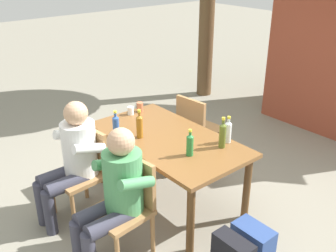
{
  "coord_description": "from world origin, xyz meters",
  "views": [
    {
      "loc": [
        2.62,
        -2.18,
        2.41
      ],
      "look_at": [
        0.0,
        0.0,
        0.85
      ],
      "focal_mm": 41.45,
      "sensor_mm": 36.0,
      "label": 1
    }
  ],
  "objects": [
    {
      "name": "ground_plane",
      "position": [
        0.0,
        0.0,
        0.0
      ],
      "size": [
        24.0,
        24.0,
        0.0
      ],
      "primitive_type": "plane",
      "color": "gray"
    },
    {
      "name": "dining_table",
      "position": [
        0.0,
        0.0,
        0.64
      ],
      "size": [
        1.62,
        0.88,
        0.73
      ],
      "color": "brown",
      "rests_on": "ground_plane"
    },
    {
      "name": "chair_near_right",
      "position": [
        0.36,
        -0.74,
        0.49
      ],
      "size": [
        0.48,
        0.48,
        0.87
      ],
      "color": "#A37547",
      "rests_on": "ground_plane"
    },
    {
      "name": "chair_near_left",
      "position": [
        -0.37,
        -0.74,
        0.49
      ],
      "size": [
        0.47,
        0.47,
        0.87
      ],
      "color": "#A37547",
      "rests_on": "ground_plane"
    },
    {
      "name": "chair_far_left",
      "position": [
        -0.36,
        0.74,
        0.49
      ],
      "size": [
        0.48,
        0.48,
        0.87
      ],
      "color": "#A37547",
      "rests_on": "ground_plane"
    },
    {
      "name": "person_in_white_shirt",
      "position": [
        0.36,
        -0.85,
        0.66
      ],
      "size": [
        0.47,
        0.61,
        1.18
      ],
      "color": "#4C935B",
      "rests_on": "ground_plane"
    },
    {
      "name": "person_in_plaid_shirt",
      "position": [
        -0.36,
        -0.85,
        0.66
      ],
      "size": [
        0.47,
        0.61,
        1.18
      ],
      "color": "white",
      "rests_on": "ground_plane"
    },
    {
      "name": "bottle_blue",
      "position": [
        -0.35,
        -0.37,
        0.84
      ],
      "size": [
        0.06,
        0.06,
        0.27
      ],
      "color": "#2D56A3",
      "rests_on": "dining_table"
    },
    {
      "name": "bottle_green",
      "position": [
        0.4,
        -0.08,
        0.83
      ],
      "size": [
        0.06,
        0.06,
        0.25
      ],
      "color": "#287A38",
      "rests_on": "dining_table"
    },
    {
      "name": "bottle_clear",
      "position": [
        0.44,
        0.37,
        0.84
      ],
      "size": [
        0.06,
        0.06,
        0.27
      ],
      "color": "white",
      "rests_on": "dining_table"
    },
    {
      "name": "bottle_olive",
      "position": [
        0.48,
        0.25,
        0.85
      ],
      "size": [
        0.06,
        0.06,
        0.3
      ],
      "color": "#566623",
      "rests_on": "dining_table"
    },
    {
      "name": "bottle_amber",
      "position": [
        -0.17,
        -0.21,
        0.85
      ],
      "size": [
        0.06,
        0.06,
        0.29
      ],
      "color": "#996019",
      "rests_on": "dining_table"
    },
    {
      "name": "cup_terracotta",
      "position": [
        -0.7,
        0.17,
        0.78
      ],
      "size": [
        0.07,
        0.07,
        0.11
      ],
      "primitive_type": "cylinder",
      "color": "#BC6B47",
      "rests_on": "dining_table"
    },
    {
      "name": "cup_white",
      "position": [
        -0.7,
        0.04,
        0.77
      ],
      "size": [
        0.07,
        0.07,
        0.09
      ],
      "primitive_type": "cylinder",
      "color": "white",
      "rests_on": "dining_table"
    },
    {
      "name": "backpack_by_far_side",
      "position": [
        1.17,
        -0.09,
        0.19
      ],
      "size": [
        0.33,
        0.25,
        0.39
      ],
      "color": "#2D4784",
      "rests_on": "ground_plane"
    }
  ]
}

